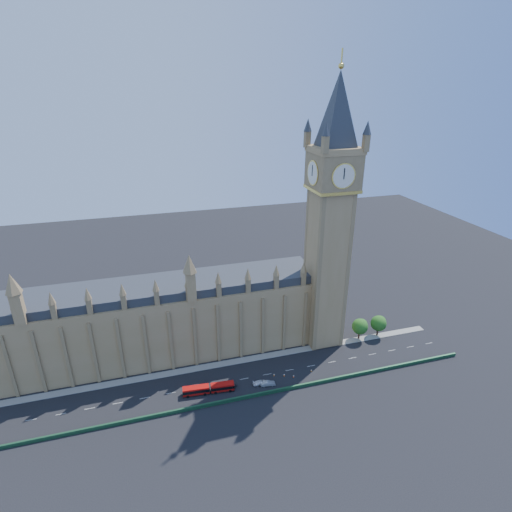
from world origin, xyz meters
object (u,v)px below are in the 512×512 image
object	(u,v)px
red_bus	(209,389)
car_grey	(230,385)
car_silver	(268,383)
car_white	(260,383)

from	to	relation	value
red_bus	car_grey	xyz separation A→B (m)	(6.93, 0.66, -0.67)
car_silver	car_white	size ratio (longest dim) A/B	1.00
car_silver	car_white	bearing A→B (deg)	70.83
car_grey	car_silver	xyz separation A→B (m)	(12.09, -2.71, -0.00)
red_bus	car_white	bearing A→B (deg)	1.96
red_bus	car_grey	bearing A→B (deg)	10.50
red_bus	car_grey	world-z (taller)	red_bus
car_white	car_grey	bearing A→B (deg)	78.95
car_white	car_silver	bearing A→B (deg)	-118.44
red_bus	car_grey	size ratio (longest dim) A/B	3.57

